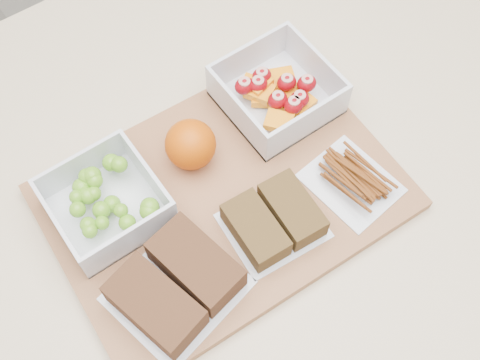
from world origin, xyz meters
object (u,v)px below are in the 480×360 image
Objects in this scene: cutting_board at (224,197)px; pretzel_bag at (352,179)px; grape_container at (107,201)px; sandwich_bag_left at (176,285)px; sandwich_bag_center at (274,220)px; fruit_container at (277,93)px; orange at (190,144)px.

cutting_board is 3.53× the size of pretzel_bag.
cutting_board is 3.38× the size of grape_container.
sandwich_bag_left reaches higher than sandwich_bag_center.
pretzel_bag is at bearing -28.47° from grape_container.
grape_container reaches higher than sandwich_bag_center.
fruit_container is 2.10× the size of orange.
orange is at bearing -177.50° from fruit_container.
grape_container reaches higher than sandwich_bag_left.
pretzel_bag is at bearing -27.62° from cutting_board.
grape_container is 1.05× the size of sandwich_bag_center.
orange is 0.18m from sandwich_bag_left.
orange reaches higher than sandwich_bag_center.
sandwich_bag_left is at bearing -84.93° from grape_container.
orange is 0.14m from sandwich_bag_center.
orange is at bearing 95.29° from cutting_board.
grape_container is at bearing -178.41° from orange.
pretzel_bag is (0.14, -0.08, 0.02)m from cutting_board.
orange is at bearing 101.16° from sandwich_bag_center.
sandwich_bag_center is (-0.11, -0.14, -0.01)m from fruit_container.
orange is 0.20m from pretzel_bag.
grape_container is 1.94× the size of orange.
orange reaches higher than pretzel_bag.
grape_container is 0.92× the size of fruit_container.
orange is at bearing 1.59° from grape_container.
fruit_container reaches higher than sandwich_bag_left.
grape_container is 0.20m from sandwich_bag_center.
pretzel_bag is (0.25, -0.01, -0.01)m from sandwich_bag_left.
grape_container is 0.26m from fruit_container.
orange is 0.54× the size of sandwich_bag_center.
fruit_container is 0.29m from sandwich_bag_left.
pretzel_bag is at bearing -89.11° from fruit_container.
cutting_board is at bearing 108.63° from sandwich_bag_center.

